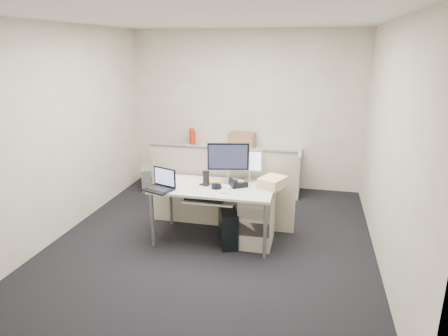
% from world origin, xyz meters
% --- Properties ---
extents(floor, '(4.00, 4.50, 0.01)m').
position_xyz_m(floor, '(0.00, 0.00, -0.01)').
color(floor, black).
rests_on(floor, ground).
extents(ceiling, '(4.00, 4.50, 0.01)m').
position_xyz_m(ceiling, '(0.00, 0.00, 2.70)').
color(ceiling, white).
rests_on(ceiling, ground).
extents(wall_back, '(4.00, 0.02, 2.70)m').
position_xyz_m(wall_back, '(0.00, 2.25, 1.35)').
color(wall_back, silver).
rests_on(wall_back, ground).
extents(wall_front, '(4.00, 0.02, 2.70)m').
position_xyz_m(wall_front, '(0.00, -2.25, 1.35)').
color(wall_front, silver).
rests_on(wall_front, ground).
extents(wall_left, '(0.02, 4.50, 2.70)m').
position_xyz_m(wall_left, '(-2.00, 0.00, 1.35)').
color(wall_left, silver).
rests_on(wall_left, ground).
extents(wall_right, '(0.02, 4.50, 2.70)m').
position_xyz_m(wall_right, '(2.00, 0.00, 1.35)').
color(wall_right, silver).
rests_on(wall_right, ground).
extents(desk, '(1.50, 0.75, 0.73)m').
position_xyz_m(desk, '(0.00, 0.00, 0.66)').
color(desk, '#BBB7AE').
rests_on(desk, floor).
extents(keyboard_tray, '(0.62, 0.32, 0.02)m').
position_xyz_m(keyboard_tray, '(0.00, -0.18, 0.62)').
color(keyboard_tray, '#BBB7AE').
rests_on(keyboard_tray, desk).
extents(drawer_pedestal, '(0.40, 0.55, 0.65)m').
position_xyz_m(drawer_pedestal, '(0.55, 0.05, 0.33)').
color(drawer_pedestal, '#B5B09D').
rests_on(drawer_pedestal, floor).
extents(cubicle_partition, '(2.00, 0.06, 1.10)m').
position_xyz_m(cubicle_partition, '(0.00, 0.45, 0.55)').
color(cubicle_partition, '#B6AE98').
rests_on(cubicle_partition, floor).
extents(back_counter, '(2.00, 0.60, 0.72)m').
position_xyz_m(back_counter, '(0.00, 1.93, 0.36)').
color(back_counter, '#B5B09D').
rests_on(back_counter, floor).
extents(monitor_main, '(0.56, 0.31, 0.52)m').
position_xyz_m(monitor_main, '(0.15, 0.18, 0.99)').
color(monitor_main, black).
rests_on(monitor_main, desk).
extents(monitor_small, '(0.34, 0.19, 0.41)m').
position_xyz_m(monitor_small, '(0.40, 0.32, 0.93)').
color(monitor_small, '#B7B7BC').
rests_on(monitor_small, desk).
extents(laptop, '(0.41, 0.35, 0.25)m').
position_xyz_m(laptop, '(-0.62, -0.28, 0.86)').
color(laptop, black).
rests_on(laptop, desk).
extents(trackball, '(0.15, 0.15, 0.05)m').
position_xyz_m(trackball, '(0.05, -0.05, 0.75)').
color(trackball, black).
rests_on(trackball, desk).
extents(desk_phone, '(0.26, 0.25, 0.06)m').
position_xyz_m(desk_phone, '(0.30, 0.08, 0.76)').
color(desk_phone, black).
rests_on(desk_phone, desk).
extents(paper_stack, '(0.28, 0.32, 0.01)m').
position_xyz_m(paper_stack, '(0.15, 0.12, 0.74)').
color(paper_stack, white).
rests_on(paper_stack, desk).
extents(sticky_pad, '(0.11, 0.11, 0.01)m').
position_xyz_m(sticky_pad, '(0.18, -0.18, 0.74)').
color(sticky_pad, yellow).
rests_on(sticky_pad, desk).
extents(travel_mug, '(0.10, 0.10, 0.17)m').
position_xyz_m(travel_mug, '(-0.10, 0.02, 0.82)').
color(travel_mug, black).
rests_on(travel_mug, desk).
extents(banana, '(0.20, 0.12, 0.04)m').
position_xyz_m(banana, '(0.00, 0.10, 0.75)').
color(banana, yellow).
rests_on(banana, desk).
extents(cellphone, '(0.08, 0.10, 0.01)m').
position_xyz_m(cellphone, '(-0.15, 0.05, 0.74)').
color(cellphone, black).
rests_on(cellphone, desk).
extents(manila_folders, '(0.37, 0.41, 0.13)m').
position_xyz_m(manila_folders, '(0.72, 0.15, 0.79)').
color(manila_folders, beige).
rests_on(manila_folders, desk).
extents(keyboard, '(0.49, 0.21, 0.03)m').
position_xyz_m(keyboard, '(-0.05, -0.22, 0.64)').
color(keyboard, black).
rests_on(keyboard, keyboard_tray).
extents(pc_tower_desk, '(0.35, 0.53, 0.46)m').
position_xyz_m(pc_tower_desk, '(0.20, -0.05, 0.23)').
color(pc_tower_desk, black).
rests_on(pc_tower_desk, floor).
extents(pc_tower_spare_dark, '(0.31, 0.53, 0.47)m').
position_xyz_m(pc_tower_spare_dark, '(-1.05, 1.63, 0.23)').
color(pc_tower_spare_dark, black).
rests_on(pc_tower_spare_dark, floor).
extents(pc_tower_spare_silver, '(0.32, 0.45, 0.39)m').
position_xyz_m(pc_tower_spare_silver, '(-1.63, 1.63, 0.19)').
color(pc_tower_spare_silver, '#B7B7BC').
rests_on(pc_tower_spare_silver, floor).
extents(cardboard_box_left, '(0.39, 0.31, 0.27)m').
position_xyz_m(cardboard_box_left, '(-0.05, 2.05, 0.86)').
color(cardboard_box_left, '#926544').
rests_on(cardboard_box_left, back_counter).
extents(cardboard_box_right, '(0.40, 0.32, 0.27)m').
position_xyz_m(cardboard_box_right, '(0.02, 2.05, 0.85)').
color(cardboard_box_right, '#926544').
rests_on(cardboard_box_right, back_counter).
extents(red_binder, '(0.19, 0.32, 0.29)m').
position_xyz_m(red_binder, '(-0.90, 2.03, 0.87)').
color(red_binder, '#A8240A').
rests_on(red_binder, back_counter).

